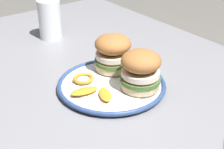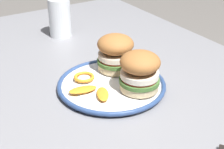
{
  "view_description": "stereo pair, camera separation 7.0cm",
  "coord_description": "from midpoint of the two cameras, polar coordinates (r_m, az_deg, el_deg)",
  "views": [
    {
      "loc": [
        0.67,
        -0.46,
        1.21
      ],
      "look_at": [
        0.06,
        0.0,
        0.79
      ],
      "focal_mm": 54.28,
      "sensor_mm": 36.0,
      "label": 1
    },
    {
      "loc": [
        0.71,
        -0.41,
        1.21
      ],
      "look_at": [
        0.06,
        0.0,
        0.79
      ],
      "focal_mm": 54.28,
      "sensor_mm": 36.0,
      "label": 2
    }
  ],
  "objects": [
    {
      "name": "drinking_glass",
      "position": [
        1.21,
        -7.1,
        9.02
      ],
      "size": [
        0.08,
        0.08,
        0.13
      ],
      "color": "white",
      "rests_on": "dining_table"
    },
    {
      "name": "orange_peel_strip_short",
      "position": [
        0.84,
        -2.59,
        -2.62
      ],
      "size": [
        0.04,
        0.08,
        0.01
      ],
      "color": "orange",
      "rests_on": "dinner_plate"
    },
    {
      "name": "orange_peel_strip_long",
      "position": [
        0.82,
        0.84,
        -3.36
      ],
      "size": [
        0.07,
        0.05,
        0.01
      ],
      "color": "orange",
      "rests_on": "dinner_plate"
    },
    {
      "name": "dinner_plate",
      "position": [
        0.89,
        2.25,
        -1.78
      ],
      "size": [
        0.28,
        0.28,
        0.02
      ],
      "color": "white",
      "rests_on": "dining_table"
    },
    {
      "name": "sandwich_half_left",
      "position": [
        0.93,
        2.83,
        3.72
      ],
      "size": [
        0.11,
        0.11,
        0.1
      ],
      "color": "beige",
      "rests_on": "dinner_plate"
    },
    {
      "name": "orange_peel_curled",
      "position": [
        0.9,
        -2.52,
        -0.51
      ],
      "size": [
        0.06,
        0.06,
        0.01
      ],
      "color": "orange",
      "rests_on": "dinner_plate"
    },
    {
      "name": "dining_table",
      "position": [
        0.99,
        0.09,
        -5.61
      ],
      "size": [
        1.33,
        0.93,
        0.75
      ],
      "color": "gray",
      "rests_on": "ground"
    },
    {
      "name": "sandwich_half_right",
      "position": [
        0.84,
        7.09,
        0.6
      ],
      "size": [
        0.13,
        0.13,
        0.1
      ],
      "color": "beige",
      "rests_on": "dinner_plate"
    }
  ]
}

